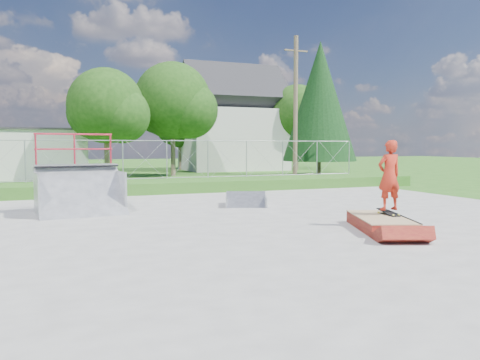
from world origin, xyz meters
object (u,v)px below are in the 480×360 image
object	(u,v)px
grind_box	(380,223)
flat_bank_ramp	(246,200)
quarter_pipe	(80,174)
skater	(389,178)

from	to	relation	value
grind_box	flat_bank_ramp	xyz separation A→B (m)	(-1.38, 5.31, 0.04)
quarter_pipe	skater	world-z (taller)	quarter_pipe
skater	flat_bank_ramp	bearing A→B (deg)	-69.76
flat_bank_ramp	skater	distance (m)	5.52
grind_box	quarter_pipe	bearing A→B (deg)	161.21
flat_bank_ramp	quarter_pipe	bearing A→B (deg)	-160.65
quarter_pipe	skater	xyz separation A→B (m)	(7.06, -5.25, 0.04)
quarter_pipe	skater	distance (m)	8.79
flat_bank_ramp	skater	xyz separation A→B (m)	(1.76, -5.12, 1.05)
flat_bank_ramp	skater	world-z (taller)	skater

